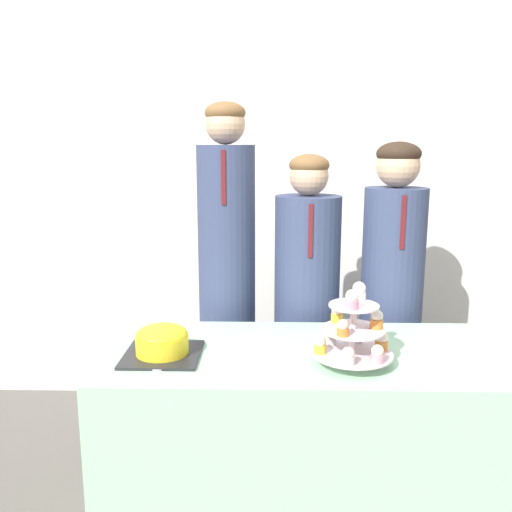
{
  "coord_description": "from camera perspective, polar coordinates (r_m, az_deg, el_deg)",
  "views": [
    {
      "loc": [
        -0.13,
        -1.48,
        1.42
      ],
      "look_at": [
        -0.18,
        0.34,
        1.05
      ],
      "focal_mm": 38.0,
      "sensor_mm": 36.0,
      "label": 1
    }
  ],
  "objects": [
    {
      "name": "wall_back",
      "position": [
        2.99,
        3.99,
        10.13
      ],
      "size": [
        9.0,
        0.06,
        2.7
      ],
      "color": "silver",
      "rests_on": "ground_plane"
    },
    {
      "name": "cake_knife",
      "position": [
        1.78,
        -10.04,
        -11.96
      ],
      "size": [
        0.18,
        0.16,
        0.01
      ],
      "rotation": [
        0.0,
        0.0,
        -0.75
      ],
      "color": "silver",
      "rests_on": "table"
    },
    {
      "name": "student_0",
      "position": [
        2.42,
        -3.05,
        -3.94
      ],
      "size": [
        0.25,
        0.25,
        1.6
      ],
      "color": "#384266",
      "rests_on": "ground_plane"
    },
    {
      "name": "cupcake_stand",
      "position": [
        1.8,
        10.16,
        -7.86
      ],
      "size": [
        0.26,
        0.26,
        0.27
      ],
      "color": "silver",
      "rests_on": "table"
    },
    {
      "name": "student_2",
      "position": [
        2.5,
        13.98,
        -5.76
      ],
      "size": [
        0.27,
        0.28,
        1.44
      ],
      "color": "#384266",
      "rests_on": "ground_plane"
    },
    {
      "name": "round_cake",
      "position": [
        1.89,
        -9.86,
        -8.86
      ],
      "size": [
        0.26,
        0.26,
        0.11
      ],
      "color": "#232328",
      "rests_on": "table"
    },
    {
      "name": "student_1",
      "position": [
        2.45,
        5.31,
        -6.72
      ],
      "size": [
        0.29,
        0.29,
        1.39
      ],
      "color": "#384266",
      "rests_on": "ground_plane"
    },
    {
      "name": "table",
      "position": [
        2.09,
        5.11,
        -19.09
      ],
      "size": [
        1.41,
        0.63,
        0.72
      ],
      "color": "#A8DBB2",
      "rests_on": "ground_plane"
    }
  ]
}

